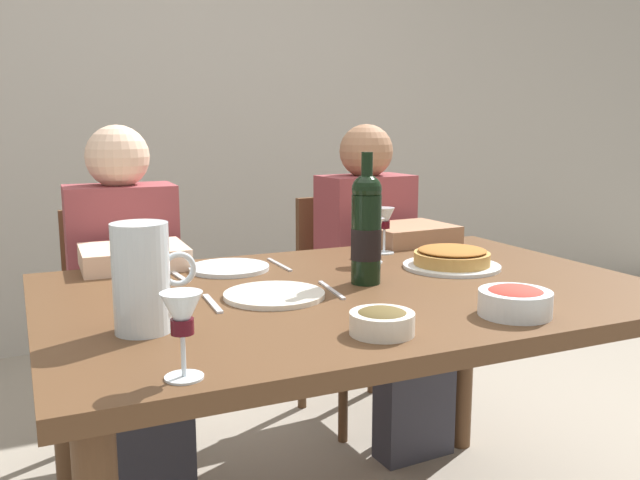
# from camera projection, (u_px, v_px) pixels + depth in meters

# --- Properties ---
(back_wall) EXTENTS (8.00, 0.10, 2.80)m
(back_wall) POSITION_uv_depth(u_px,v_px,m) (163.00, 76.00, 3.53)
(back_wall) COLOR #B2ADA3
(back_wall) RESTS_ON ground
(dining_table) EXTENTS (1.50, 1.00, 0.76)m
(dining_table) POSITION_uv_depth(u_px,v_px,m) (351.00, 323.00, 1.71)
(dining_table) COLOR brown
(dining_table) RESTS_ON ground
(wine_bottle) EXTENTS (0.08, 0.08, 0.34)m
(wine_bottle) POSITION_uv_depth(u_px,v_px,m) (366.00, 229.00, 1.71)
(wine_bottle) COLOR black
(wine_bottle) RESTS_ON dining_table
(water_pitcher) EXTENTS (0.17, 0.11, 0.22)m
(water_pitcher) POSITION_uv_depth(u_px,v_px,m) (142.00, 284.00, 1.32)
(water_pitcher) COLOR silver
(water_pitcher) RESTS_ON dining_table
(baked_tart) EXTENTS (0.27, 0.27, 0.06)m
(baked_tart) POSITION_uv_depth(u_px,v_px,m) (452.00, 258.00, 1.91)
(baked_tart) COLOR silver
(baked_tart) RESTS_ON dining_table
(salad_bowl) EXTENTS (0.16, 0.16, 0.07)m
(salad_bowl) POSITION_uv_depth(u_px,v_px,m) (515.00, 300.00, 1.44)
(salad_bowl) COLOR silver
(salad_bowl) RESTS_ON dining_table
(olive_bowl) EXTENTS (0.13, 0.13, 0.05)m
(olive_bowl) POSITION_uv_depth(u_px,v_px,m) (382.00, 321.00, 1.32)
(olive_bowl) COLOR silver
(olive_bowl) RESTS_ON dining_table
(wine_glass_left_diner) EXTENTS (0.07, 0.07, 0.13)m
(wine_glass_left_diner) POSITION_uv_depth(u_px,v_px,m) (372.00, 231.00, 1.97)
(wine_glass_left_diner) COLOR silver
(wine_glass_left_diner) RESTS_ON dining_table
(wine_glass_right_diner) EXTENTS (0.07, 0.07, 0.14)m
(wine_glass_right_diner) POSITION_uv_depth(u_px,v_px,m) (182.00, 318.00, 1.08)
(wine_glass_right_diner) COLOR silver
(wine_glass_right_diner) RESTS_ON dining_table
(wine_glass_centre) EXTENTS (0.06, 0.06, 0.14)m
(wine_glass_centre) POSITION_uv_depth(u_px,v_px,m) (384.00, 221.00, 2.11)
(wine_glass_centre) COLOR silver
(wine_glass_centre) RESTS_ON dining_table
(dinner_plate_left_setting) EXTENTS (0.24, 0.24, 0.01)m
(dinner_plate_left_setting) POSITION_uv_depth(u_px,v_px,m) (274.00, 295.00, 1.59)
(dinner_plate_left_setting) COLOR silver
(dinner_plate_left_setting) RESTS_ON dining_table
(dinner_plate_right_setting) EXTENTS (0.22, 0.22, 0.01)m
(dinner_plate_right_setting) POSITION_uv_depth(u_px,v_px,m) (229.00, 268.00, 1.89)
(dinner_plate_right_setting) COLOR silver
(dinner_plate_right_setting) RESTS_ON dining_table
(fork_left_setting) EXTENTS (0.02, 0.16, 0.00)m
(fork_left_setting) POSITION_uv_depth(u_px,v_px,m) (212.00, 303.00, 1.53)
(fork_left_setting) COLOR silver
(fork_left_setting) RESTS_ON dining_table
(knife_left_setting) EXTENTS (0.03, 0.18, 0.00)m
(knife_left_setting) POSITION_uv_depth(u_px,v_px,m) (331.00, 290.00, 1.66)
(knife_left_setting) COLOR silver
(knife_left_setting) RESTS_ON dining_table
(knife_right_setting) EXTENTS (0.01, 0.18, 0.00)m
(knife_right_setting) POSITION_uv_depth(u_px,v_px,m) (279.00, 264.00, 1.95)
(knife_right_setting) COLOR silver
(knife_right_setting) RESTS_ON dining_table
(spoon_right_setting) EXTENTS (0.03, 0.16, 0.00)m
(spoon_right_setting) POSITION_uv_depth(u_px,v_px,m) (176.00, 274.00, 1.83)
(spoon_right_setting) COLOR silver
(spoon_right_setting) RESTS_ON dining_table
(chair_left) EXTENTS (0.41, 0.41, 0.87)m
(chair_left) POSITION_uv_depth(u_px,v_px,m) (122.00, 318.00, 2.34)
(chair_left) COLOR brown
(chair_left) RESTS_ON ground
(diner_left) EXTENTS (0.35, 0.51, 1.16)m
(diner_left) POSITION_uv_depth(u_px,v_px,m) (129.00, 302.00, 2.10)
(diner_left) COLOR #8E3D42
(diner_left) RESTS_ON ground
(chair_right) EXTENTS (0.42, 0.42, 0.87)m
(chair_right) POSITION_uv_depth(u_px,v_px,m) (349.00, 291.00, 2.72)
(chair_right) COLOR brown
(chair_right) RESTS_ON ground
(diner_right) EXTENTS (0.35, 0.52, 1.16)m
(diner_right) POSITION_uv_depth(u_px,v_px,m) (381.00, 273.00, 2.49)
(diner_right) COLOR #8E3D42
(diner_right) RESTS_ON ground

